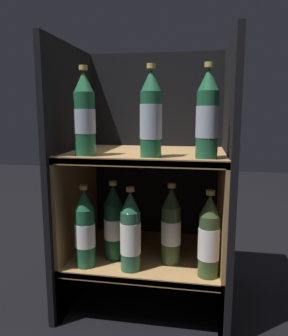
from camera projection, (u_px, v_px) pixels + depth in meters
ground_plane at (136, 333)px, 1.03m from camera, size 6.00×6.00×0.00m
fridge_back_wall at (155, 168)px, 1.36m from camera, size 0.57×0.02×0.92m
fridge_side_left at (73, 176)px, 1.20m from camera, size 0.02×0.45×0.92m
fridge_side_right at (227, 181)px, 1.11m from camera, size 0.02×0.45×0.92m
shelf_lower at (146, 262)px, 1.19m from camera, size 0.53×0.41×0.19m
shelf_upper at (147, 197)px, 1.16m from camera, size 0.53×0.41×0.56m
bottle_upper_front_0 at (85, 116)px, 1.01m from camera, size 0.07×0.07×0.27m
bottle_upper_front_1 at (151, 117)px, 0.97m from camera, size 0.07×0.07×0.27m
bottle_upper_front_2 at (207, 117)px, 0.94m from camera, size 0.07×0.07×0.27m
bottle_lower_front_0 at (85, 230)px, 1.07m from camera, size 0.07×0.07×0.27m
bottle_lower_front_1 at (130, 233)px, 1.04m from camera, size 0.07×0.07×0.27m
bottle_lower_front_2 at (209, 238)px, 1.00m from camera, size 0.07×0.07×0.27m
bottle_lower_back_0 at (113, 224)px, 1.13m from camera, size 0.07×0.07×0.27m
bottle_lower_back_1 at (171, 227)px, 1.10m from camera, size 0.07×0.07×0.27m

